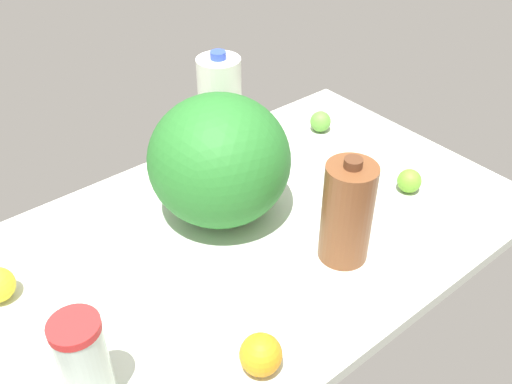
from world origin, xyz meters
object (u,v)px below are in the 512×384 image
object	(u,v)px
milk_jug	(220,108)
lime_loose	(320,121)
lime_beside_bowl	(409,181)
watermelon	(219,160)
tumbler_cup	(85,364)
chocolate_milk_jug	(347,213)
orange_near_front	(261,355)

from	to	relation	value
milk_jug	lime_loose	xyz separation A→B (cm)	(27.84, -8.45, -10.42)
lime_loose	lime_beside_bowl	size ratio (longest dim) A/B	1.00
watermelon	lime_beside_bowl	distance (cm)	46.59
tumbler_cup	lime_loose	world-z (taller)	tumbler_cup
watermelon	lime_beside_bowl	xyz separation A→B (cm)	(39.53, -21.83, -11.44)
chocolate_milk_jug	tumbler_cup	bearing A→B (deg)	178.35
milk_jug	chocolate_milk_jug	world-z (taller)	milk_jug
tumbler_cup	milk_jug	bearing A→B (deg)	37.43
lime_loose	lime_beside_bowl	bearing A→B (deg)	-95.85
chocolate_milk_jug	lime_beside_bowl	distance (cm)	30.12
milk_jug	tumbler_cup	distance (cm)	75.46
lime_beside_bowl	tumbler_cup	bearing A→B (deg)	-177.38
milk_jug	tumbler_cup	bearing A→B (deg)	-142.57
milk_jug	lime_loose	size ratio (longest dim) A/B	4.89
tumbler_cup	lime_loose	size ratio (longest dim) A/B	3.24
tumbler_cup	lime_loose	bearing A→B (deg)	23.08
chocolate_milk_jug	lime_beside_bowl	bearing A→B (deg)	10.89
watermelon	chocolate_milk_jug	world-z (taller)	watermelon
orange_near_front	lime_beside_bowl	distance (cm)	61.80
tumbler_cup	lime_beside_bowl	size ratio (longest dim) A/B	3.25
lime_loose	lime_beside_bowl	xyz separation A→B (cm)	(-3.43, -33.51, -0.01)
chocolate_milk_jug	lime_loose	world-z (taller)	chocolate_milk_jug
milk_jug	lime_loose	bearing A→B (deg)	-16.87
lime_beside_bowl	orange_near_front	bearing A→B (deg)	-164.77
tumbler_cup	orange_near_front	world-z (taller)	tumbler_cup
milk_jug	lime_loose	distance (cm)	30.91
milk_jug	tumbler_cup	xyz separation A→B (cm)	(-59.84, -45.81, -3.92)
milk_jug	lime_beside_bowl	distance (cm)	49.64
tumbler_cup	lime_beside_bowl	bearing A→B (deg)	2.62
chocolate_milk_jug	orange_near_front	xyz separation A→B (cm)	(-31.21, -10.77, -7.57)
watermelon	milk_jug	xyz separation A→B (cm)	(15.12, 20.12, -1.02)
watermelon	lime_beside_bowl	bearing A→B (deg)	-28.91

